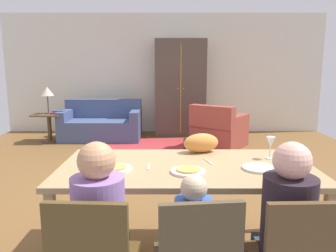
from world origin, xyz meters
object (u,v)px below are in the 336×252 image
(book_upper, at_px, (59,111))
(armoire, at_px, (181,88))
(side_table, at_px, (50,123))
(handbag, at_px, (193,146))
(plate_near_woman, at_px, (260,168))
(cat, at_px, (202,143))
(plate_near_child, at_px, (188,171))
(couch, at_px, (102,125))
(table_lamp, at_px, (48,92))
(person_woman, at_px, (284,240))
(wine_glass, at_px, (271,143))
(plate_near_man, at_px, (115,169))
(armchair, at_px, (219,130))
(book_lower, at_px, (58,113))
(dining_table, at_px, (187,173))
(person_man, at_px, (102,240))

(book_upper, bearing_deg, armoire, 15.23)
(side_table, bearing_deg, handbag, -17.51)
(plate_near_woman, bearing_deg, cat, 128.14)
(cat, xyz_separation_m, armoire, (-0.02, 4.44, 0.20))
(plate_near_child, relative_size, armoire, 0.12)
(couch, xyz_separation_m, handbag, (1.84, -1.16, -0.17))
(table_lamp, bearing_deg, person_woman, -57.06)
(handbag, bearing_deg, table_lamp, 162.49)
(armoire, bearing_deg, plate_near_woman, -85.31)
(wine_glass, distance_m, book_upper, 5.02)
(cat, distance_m, side_table, 4.61)
(plate_near_woman, xyz_separation_m, person_woman, (-0.00, -0.57, -0.26))
(plate_near_woman, xyz_separation_m, table_lamp, (-3.09, 4.20, 0.24))
(plate_near_man, xyz_separation_m, side_table, (-2.02, 4.22, -0.39))
(couch, height_order, table_lamp, table_lamp)
(cat, xyz_separation_m, armchair, (0.66, 3.26, -0.53))
(armoire, distance_m, book_upper, 2.62)
(plate_near_woman, xyz_separation_m, couch, (-2.08, 4.45, -0.46))
(plate_near_man, relative_size, person_woman, 0.23)
(plate_near_child, distance_m, table_lamp, 4.99)
(person_woman, bearing_deg, book_lower, 121.46)
(dining_table, height_order, armoire, armoire)
(couch, bearing_deg, book_upper, -166.13)
(wine_glass, bearing_deg, plate_near_woman, -120.52)
(plate_near_woman, bearing_deg, plate_near_child, -171.48)
(plate_near_child, distance_m, armchair, 3.94)
(plate_near_woman, distance_m, book_lower, 5.10)
(cat, xyz_separation_m, side_table, (-2.71, 3.71, -0.47))
(cat, height_order, book_upper, cat)
(plate_near_man, relative_size, plate_near_child, 1.00)
(plate_near_woman, bearing_deg, armchair, 85.73)
(table_lamp, bearing_deg, wine_glass, -50.25)
(plate_near_man, distance_m, plate_near_woman, 1.07)
(plate_near_woman, relative_size, armoire, 0.12)
(plate_near_man, bearing_deg, handbag, 75.97)
(wine_glass, height_order, armoire, armoire)
(plate_near_child, xyz_separation_m, couch, (-1.55, 4.53, -0.46))
(table_lamp, relative_size, handbag, 1.69)
(plate_near_child, height_order, book_upper, plate_near_child)
(armchair, bearing_deg, wine_glass, -91.89)
(person_woman, distance_m, side_table, 5.69)
(dining_table, distance_m, handbag, 3.26)
(wine_glass, distance_m, side_table, 5.12)
(dining_table, relative_size, book_lower, 8.83)
(person_man, xyz_separation_m, book_lower, (-1.84, 4.76, 0.08))
(cat, bearing_deg, couch, 97.85)
(plate_near_child, height_order, handbag, plate_near_child)
(plate_near_woman, distance_m, handbag, 3.37)
(wine_glass, xyz_separation_m, side_table, (-3.26, 3.92, -0.52))
(couch, bearing_deg, cat, -66.83)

